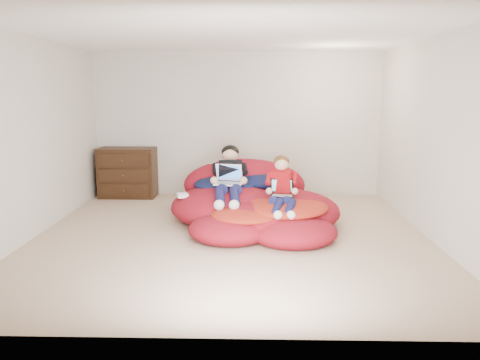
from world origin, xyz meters
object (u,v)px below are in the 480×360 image
(dresser, at_px, (128,173))
(laptop_black, at_px, (282,191))
(laptop_white, at_px, (229,179))
(beanbag_pile, at_px, (254,206))
(older_boy, at_px, (229,175))
(younger_boy, at_px, (282,185))

(dresser, distance_m, laptop_black, 3.26)
(laptop_white, relative_size, laptop_black, 1.29)
(dresser, distance_m, beanbag_pile, 2.74)
(dresser, relative_size, older_boy, 0.76)
(older_boy, distance_m, laptop_white, 0.12)
(younger_boy, relative_size, laptop_white, 2.07)
(beanbag_pile, relative_size, older_boy, 1.91)
(laptop_white, bearing_deg, beanbag_pile, -0.12)
(younger_boy, bearing_deg, beanbag_pile, 132.83)
(dresser, xyz_separation_m, older_boy, (1.84, -1.52, 0.24))
(younger_boy, height_order, laptop_black, younger_boy)
(beanbag_pile, relative_size, laptop_white, 5.82)
(laptop_white, distance_m, laptop_black, 0.82)
(beanbag_pile, height_order, younger_boy, younger_boy)
(younger_boy, relative_size, laptop_black, 2.67)
(beanbag_pile, bearing_deg, laptop_black, -48.00)
(dresser, relative_size, laptop_white, 2.33)
(older_boy, height_order, laptop_white, older_boy)
(laptop_white, bearing_deg, older_boy, 90.00)
(beanbag_pile, xyz_separation_m, younger_boy, (0.36, -0.39, 0.37))
(dresser, relative_size, laptop_black, 3.00)
(dresser, height_order, laptop_white, dresser)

